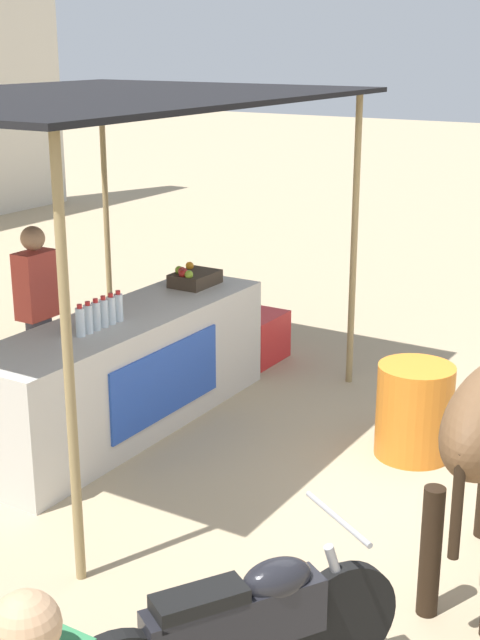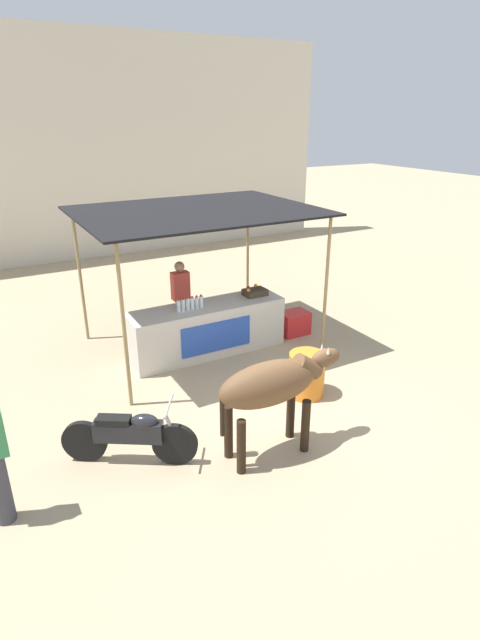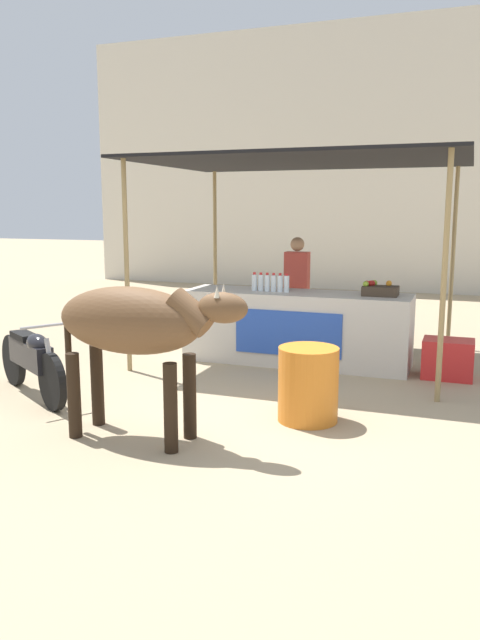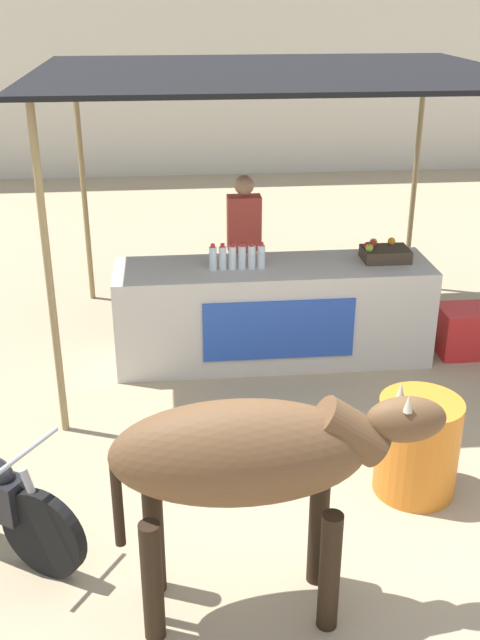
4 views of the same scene
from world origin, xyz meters
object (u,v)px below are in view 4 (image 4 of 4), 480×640
at_px(fruit_crate, 384,253).
at_px(vendor_behind_counter, 244,252).
at_px(stall_counter, 273,313).
at_px(water_barrel, 417,446).
at_px(cow, 251,460).
at_px(cooler_box, 468,331).

distance_m(fruit_crate, vendor_behind_counter, 1.46).
bearing_deg(vendor_behind_counter, stall_counter, -75.02).
height_order(vendor_behind_counter, water_barrel, vendor_behind_counter).
distance_m(stall_counter, fruit_crate, 1.21).
bearing_deg(fruit_crate, stall_counter, -176.86).
bearing_deg(cow, stall_counter, 79.71).
bearing_deg(water_barrel, stall_counter, 108.17).
height_order(fruit_crate, vendor_behind_counter, vendor_behind_counter).
bearing_deg(stall_counter, water_barrel, -71.83).
xyz_separation_m(fruit_crate, water_barrel, (-0.34, -2.27, -0.67)).
bearing_deg(cooler_box, stall_counter, 177.15).
xyz_separation_m(cooler_box, cow, (-2.53, -3.12, 0.79)).
relative_size(vendor_behind_counter, water_barrel, 2.25).
distance_m(cooler_box, cow, 4.10).
distance_m(water_barrel, cow, 1.78).
bearing_deg(fruit_crate, cow, -116.82).
bearing_deg(vendor_behind_counter, water_barrel, -72.63).
bearing_deg(fruit_crate, water_barrel, -98.62).
distance_m(vendor_behind_counter, cow, 3.99).
relative_size(fruit_crate, vendor_behind_counter, 0.27).
bearing_deg(cow, cooler_box, 50.92).
bearing_deg(water_barrel, cooler_box, 60.01).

